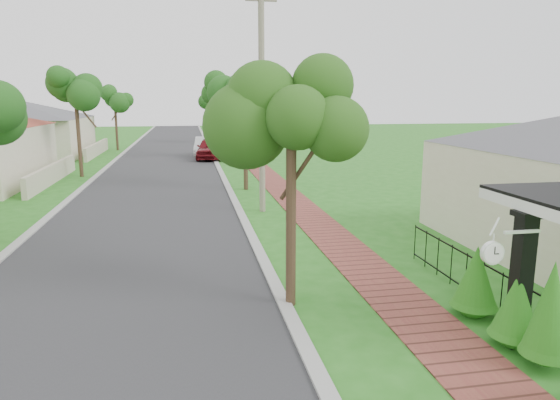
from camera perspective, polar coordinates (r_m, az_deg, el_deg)
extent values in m
plane|color=#236919|center=(9.80, -1.70, -15.57)|extent=(160.00, 160.00, 0.00)
cube|color=#28282B|center=(29.02, -13.70, 2.27)|extent=(7.00, 120.00, 0.02)
cube|color=#9E9E99|center=(29.04, -6.49, 2.53)|extent=(0.30, 120.00, 0.10)
cube|color=#9E9E99|center=(29.46, -20.80, 1.98)|extent=(0.30, 120.00, 0.10)
cube|color=brown|center=(29.33, -1.42, 2.68)|extent=(1.50, 120.00, 0.03)
cube|color=black|center=(10.14, 25.85, -8.08)|extent=(0.30, 0.30, 2.52)
cube|color=black|center=(10.55, 25.30, -13.94)|extent=(0.48, 0.48, 0.24)
cube|color=black|center=(9.83, 26.46, -1.45)|extent=(0.42, 0.42, 0.10)
cube|color=black|center=(11.19, 24.16, -7.81)|extent=(0.03, 8.00, 0.03)
cube|color=black|center=(11.47, 23.83, -11.60)|extent=(0.03, 8.00, 0.03)
cylinder|color=black|center=(10.36, 28.18, -12.38)|extent=(0.02, 0.02, 1.00)
cylinder|color=black|center=(10.84, 25.97, -11.12)|extent=(0.02, 0.02, 1.00)
cylinder|color=black|center=(11.34, 23.97, -9.96)|extent=(0.02, 0.02, 1.00)
cylinder|color=black|center=(11.86, 22.15, -8.89)|extent=(0.02, 0.02, 1.00)
cylinder|color=black|center=(12.39, 20.49, -7.91)|extent=(0.02, 0.02, 1.00)
cylinder|color=black|center=(12.93, 18.98, -6.99)|extent=(0.02, 0.02, 1.00)
cylinder|color=black|center=(13.48, 17.60, -6.15)|extent=(0.02, 0.02, 1.00)
cylinder|color=black|center=(14.05, 16.33, -5.37)|extent=(0.02, 0.02, 1.00)
cylinder|color=black|center=(14.62, 15.16, -4.65)|extent=(0.02, 0.02, 1.00)
cylinder|color=#382619|center=(24.89, -3.98, 6.38)|extent=(0.22, 0.22, 4.55)
sphere|color=#164612|center=(24.79, -4.06, 11.92)|extent=(1.70, 1.70, 1.70)
cylinder|color=#382619|center=(38.79, -6.38, 8.38)|extent=(0.22, 0.22, 4.90)
sphere|color=#164612|center=(38.74, -6.47, 12.21)|extent=(1.70, 1.70, 1.70)
cylinder|color=#382619|center=(52.76, -7.51, 8.76)|extent=(0.22, 0.22, 4.20)
sphere|color=#164612|center=(52.71, -7.57, 11.17)|extent=(1.70, 1.70, 1.70)
cylinder|color=#382619|center=(31.31, -22.03, 6.93)|extent=(0.22, 0.22, 4.90)
sphere|color=#164612|center=(31.26, -22.39, 11.66)|extent=(1.70, 1.70, 1.70)
cylinder|color=#382619|center=(47.09, -18.22, 8.20)|extent=(0.22, 0.22, 4.55)
sphere|color=#164612|center=(47.04, -18.40, 11.12)|extent=(1.70, 1.70, 1.70)
sphere|color=#135B12|center=(9.73, 28.14, -14.53)|extent=(0.67, 0.67, 0.67)
cone|color=#135B12|center=(9.45, 28.57, -10.44)|extent=(0.76, 0.76, 1.49)
sphere|color=#135B12|center=(10.36, 25.19, -13.28)|extent=(0.71, 0.71, 0.71)
cone|color=#135B12|center=(10.15, 25.46, -10.39)|extent=(0.81, 0.81, 1.12)
sphere|color=#135B12|center=(11.36, 21.28, -10.67)|extent=(0.75, 0.75, 0.75)
cone|color=#135B12|center=(11.16, 21.50, -7.84)|extent=(0.85, 0.85, 1.19)
cube|color=#BFB299|center=(29.81, -24.56, 2.76)|extent=(0.25, 10.00, 1.00)
cube|color=beige|center=(44.87, -28.40, 6.28)|extent=(11.00, 10.00, 3.00)
pyramid|color=#4C4C51|center=(44.78, -28.68, 9.20)|extent=(15.56, 15.56, 1.60)
cube|color=#BFB299|center=(43.43, -20.19, 5.49)|extent=(0.25, 10.00, 1.00)
imported|color=maroon|center=(38.33, -7.92, 5.85)|extent=(2.55, 4.97, 1.62)
imported|color=white|center=(40.14, -8.47, 6.02)|extent=(2.03, 4.77, 1.53)
cylinder|color=#382619|center=(10.64, 1.26, -1.91)|extent=(0.22, 0.22, 3.99)
sphere|color=#2D5B1A|center=(10.36, 1.31, 9.50)|extent=(1.98, 1.98, 1.98)
cylinder|color=gray|center=(19.74, -2.10, 10.82)|extent=(0.24, 0.24, 8.49)
cube|color=gray|center=(20.07, -2.19, 21.86)|extent=(1.20, 0.08, 0.08)
cube|color=white|center=(9.33, 25.94, -3.28)|extent=(0.66, 0.05, 0.05)
cylinder|color=white|center=(9.08, 23.19, -4.43)|extent=(0.02, 0.02, 0.28)
cylinder|color=white|center=(9.13, 23.10, -5.58)|extent=(0.40, 0.10, 0.40)
cylinder|color=white|center=(9.08, 23.29, -5.68)|extent=(0.34, 0.01, 0.34)
cylinder|color=white|center=(9.17, 22.91, -5.49)|extent=(0.34, 0.01, 0.34)
cube|color=black|center=(9.06, 23.36, -5.32)|extent=(0.01, 0.01, 0.13)
cube|color=black|center=(9.10, 23.53, -5.67)|extent=(0.09, 0.01, 0.02)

